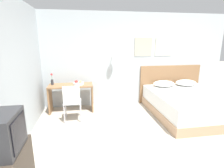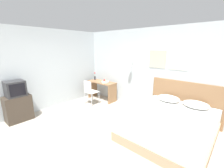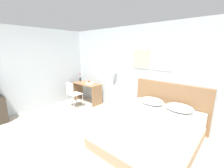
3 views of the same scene
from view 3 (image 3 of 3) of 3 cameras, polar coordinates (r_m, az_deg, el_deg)
name	(u,v)px [view 3 (image 3 of 3)]	position (r m, az deg, el deg)	size (l,w,h in m)	color
ground_plane	(57,150)	(3.48, -20.18, -22.42)	(24.00, 24.00, 0.00)	#B2A899
wall_back	(132,71)	(4.66, 7.52, 5.03)	(5.84, 0.31, 2.65)	silver
bed	(149,130)	(3.45, 13.93, -16.68)	(1.80, 2.08, 0.58)	tan
headboard	(169,104)	(4.24, 20.98, -7.19)	(1.92, 0.06, 1.14)	#8E6642
pillow_left	(152,101)	(4.07, 14.90, -6.26)	(0.62, 0.46, 0.17)	white
pillow_right	(179,108)	(3.83, 24.31, -8.24)	(0.62, 0.46, 0.17)	white
folded_towel_near_foot	(143,122)	(3.05, 11.81, -13.96)	(0.35, 0.28, 0.06)	white
folded_towel_mid_bed	(126,130)	(2.75, 5.53, -16.97)	(0.31, 0.33, 0.06)	white
desk	(87,89)	(5.72, -9.55, -1.88)	(1.15, 0.50, 0.74)	#8E6642
desk_chair	(73,93)	(5.29, -14.81, -3.18)	(0.41, 0.41, 0.90)	white
fruit_bowl	(90,83)	(5.49, -8.50, 0.33)	(0.28, 0.28, 0.12)	silver
flower_vase	(80,78)	(6.05, -12.01, 2.17)	(0.07, 0.07, 0.31)	#333338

